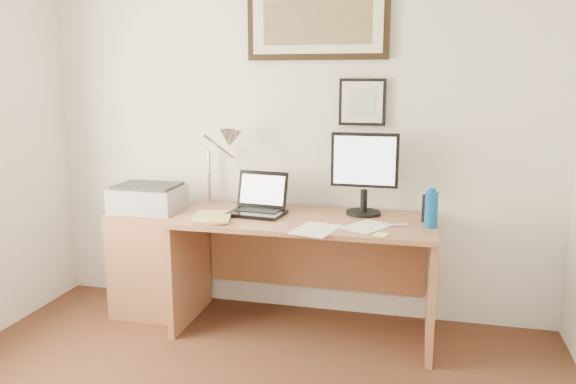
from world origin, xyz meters
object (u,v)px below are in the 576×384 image
(laptop, at_px, (259,204))
(printer, at_px, (148,198))
(side_cabinet, at_px, (154,262))
(desk, at_px, (307,250))
(book, at_px, (194,218))
(lcd_monitor, at_px, (364,170))
(water_bottle, at_px, (431,210))

(laptop, distance_m, printer, 0.76)
(side_cabinet, relative_size, desk, 0.46)
(printer, bearing_deg, book, -27.90)
(lcd_monitor, bearing_deg, side_cabinet, -175.15)
(side_cabinet, distance_m, laptop, 0.88)
(water_bottle, relative_size, laptop, 0.58)
(book, xyz_separation_m, lcd_monitor, (1.00, 0.37, 0.28))
(water_bottle, relative_size, lcd_monitor, 0.41)
(side_cabinet, height_order, laptop, laptop)
(desk, xyz_separation_m, laptop, (-0.31, -0.03, 0.29))
(book, bearing_deg, side_cabinet, 149.30)
(water_bottle, xyz_separation_m, laptop, (-1.07, 0.10, -0.05))
(laptop, bearing_deg, lcd_monitor, 10.35)
(water_bottle, bearing_deg, printer, 177.73)
(side_cabinet, distance_m, water_bottle, 1.89)
(desk, relative_size, lcd_monitor, 3.08)
(water_bottle, xyz_separation_m, lcd_monitor, (-0.41, 0.22, 0.18))
(side_cabinet, xyz_separation_m, printer, (-0.01, -0.02, 0.45))
(water_bottle, bearing_deg, side_cabinet, 176.99)
(water_bottle, relative_size, desk, 0.13)
(water_bottle, bearing_deg, desk, 170.15)
(water_bottle, height_order, printer, water_bottle)
(desk, bearing_deg, lcd_monitor, 13.87)
(side_cabinet, height_order, lcd_monitor, lcd_monitor)
(lcd_monitor, bearing_deg, water_bottle, -27.58)
(printer, bearing_deg, desk, 3.13)
(desk, bearing_deg, water_bottle, -9.85)
(desk, bearing_deg, laptop, -173.61)
(laptop, bearing_deg, printer, -178.21)
(printer, bearing_deg, laptop, 1.79)
(book, bearing_deg, lcd_monitor, 20.17)
(book, distance_m, printer, 0.48)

